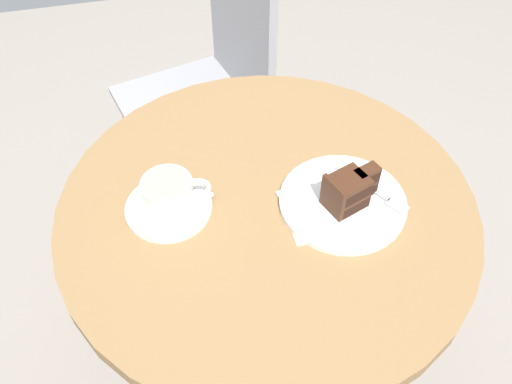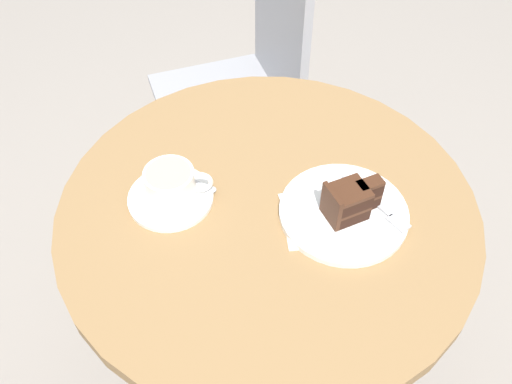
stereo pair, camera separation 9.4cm
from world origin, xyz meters
name	(u,v)px [view 1 (the left image)]	position (x,y,z in m)	size (l,w,h in m)	color
ground_plane	(263,375)	(0.00, 0.00, -0.01)	(4.40, 4.40, 0.01)	gray
cafe_table	(266,244)	(0.00, 0.00, 0.63)	(0.76, 0.76, 0.76)	olive
saucer	(169,208)	(-0.17, 0.03, 0.76)	(0.15, 0.15, 0.01)	white
coffee_cup	(169,193)	(-0.17, 0.03, 0.79)	(0.12, 0.09, 0.06)	white
teaspoon	(195,190)	(-0.12, 0.05, 0.77)	(0.08, 0.07, 0.00)	#B7B7BC
cake_plate	(343,202)	(0.13, -0.03, 0.76)	(0.23, 0.23, 0.01)	white
cake_slice	(349,190)	(0.13, -0.04, 0.80)	(0.11, 0.08, 0.07)	black
fork	(379,194)	(0.20, -0.04, 0.77)	(0.10, 0.14, 0.00)	#B7B7BC
napkin	(318,209)	(0.08, -0.04, 0.76)	(0.13, 0.14, 0.00)	silver
cafe_chair	(216,68)	(0.02, 0.68, 0.57)	(0.46, 0.46, 0.97)	#9E9EA3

